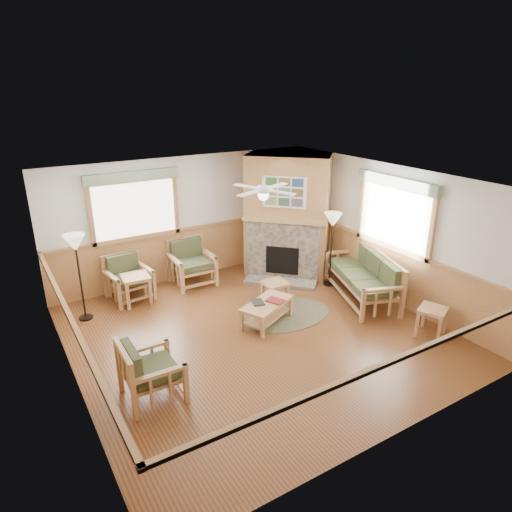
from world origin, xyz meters
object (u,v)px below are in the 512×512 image
armchair_back_right (192,263)px  end_table_sofa (431,322)px  coffee_table (267,313)px  armchair_left (151,370)px  end_table_chairs (137,289)px  footstool (275,291)px  armchair_back_left (129,278)px  floor_lamp_left (80,278)px  floor_lamp_right (331,249)px  sofa (361,276)px

armchair_back_right → end_table_sofa: bearing=-56.9°
armchair_back_right → coffee_table: armchair_back_right is taller
armchair_left → end_table_chairs: (0.72, 2.96, -0.14)m
coffee_table → end_table_chairs: size_ratio=1.78×
coffee_table → footstool: coffee_table is taller
armchair_back_left → armchair_left: size_ratio=1.02×
footstool → armchair_left: bearing=-152.5°
armchair_back_left → floor_lamp_left: bearing=-164.3°
floor_lamp_right → floor_lamp_left: bearing=166.3°
coffee_table → footstool: bearing=22.0°
end_table_sofa → floor_lamp_left: (-5.00, 3.75, 0.57)m
armchair_back_left → end_table_sofa: armchair_back_left is taller
sofa → coffee_table: 2.22m
footstool → floor_lamp_right: bearing=0.4°
sofa → floor_lamp_left: floor_lamp_left is taller
armchair_back_left → floor_lamp_left: floor_lamp_left is taller
floor_lamp_right → armchair_back_left: bearing=157.8°
armchair_back_left → armchair_back_right: armchair_back_right is taller
floor_lamp_right → end_table_sofa: bearing=-87.2°
sofa → end_table_chairs: bearing=-98.0°
armchair_back_right → sofa: bearing=-41.8°
end_table_sofa → footstool: end_table_sofa is taller
end_table_sofa → floor_lamp_right: size_ratio=0.32×
armchair_back_left → end_table_chairs: (0.05, -0.28, -0.15)m
end_table_sofa → floor_lamp_left: size_ratio=0.31×
floor_lamp_left → sofa: bearing=-21.9°
sofa → armchair_left: sofa is taller
floor_lamp_right → coffee_table: bearing=-160.9°
coffee_table → armchair_back_left: bearing=103.2°
armchair_back_left → armchair_left: (-0.67, -3.24, -0.01)m
sofa → end_table_chairs: 4.51m
coffee_table → floor_lamp_right: bearing=-5.9°
end_table_chairs → armchair_left: bearing=-103.7°
end_table_chairs → floor_lamp_right: size_ratio=0.36×
end_table_sofa → floor_lamp_left: bearing=143.1°
sofa → coffee_table: bearing=-72.3°
coffee_table → end_table_chairs: (-1.76, 2.03, 0.08)m
armchair_back_left → floor_lamp_right: floor_lamp_right is taller
armchair_back_right → footstool: (1.10, -1.61, -0.28)m
armchair_back_left → coffee_table: 2.95m
coffee_table → end_table_sofa: size_ratio=2.02×
sofa → end_table_sofa: sofa is taller
armchair_back_left → armchair_back_right: (1.38, 0.00, 0.03)m
armchair_back_left → end_table_chairs: armchair_back_left is taller
armchair_left → floor_lamp_left: 2.88m
armchair_left → floor_lamp_left: floor_lamp_left is taller
armchair_left → coffee_table: 2.66m
floor_lamp_left → floor_lamp_right: size_ratio=1.02×
armchair_back_left → armchair_left: armchair_back_left is taller
end_table_sofa → floor_lamp_left: floor_lamp_left is taller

